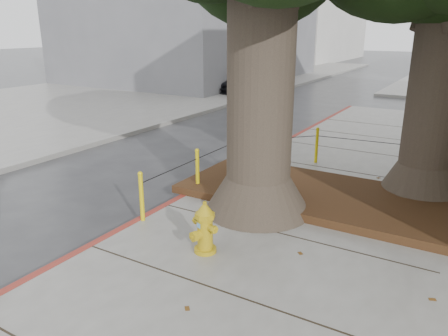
% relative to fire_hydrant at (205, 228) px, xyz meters
% --- Properties ---
extents(ground, '(140.00, 140.00, 0.00)m').
position_rel_fire_hydrant_xyz_m(ground, '(0.27, -0.79, -0.56)').
color(ground, '#28282B').
rests_on(ground, ground).
extents(sidewalk_opposite, '(14.00, 60.00, 0.15)m').
position_rel_fire_hydrant_xyz_m(sidewalk_opposite, '(-13.73, 9.21, -0.49)').
color(sidewalk_opposite, slate).
rests_on(sidewalk_opposite, ground).
extents(curb_red, '(0.14, 26.00, 0.16)m').
position_rel_fire_hydrant_xyz_m(curb_red, '(-1.73, 1.71, -0.49)').
color(curb_red, maroon).
rests_on(curb_red, ground).
extents(planter_bed, '(6.40, 2.60, 0.16)m').
position_rel_fire_hydrant_xyz_m(planter_bed, '(1.17, 3.11, -0.33)').
color(planter_bed, black).
rests_on(planter_bed, sidewalk_main).
extents(bollard_ring, '(3.79, 5.39, 0.95)m').
position_rel_fire_hydrant_xyz_m(bollard_ring, '(-0.60, 3.58, 0.10)').
color(bollard_ring, yellow).
rests_on(bollard_ring, sidewalk_main).
extents(fire_hydrant, '(0.45, 0.45, 0.85)m').
position_rel_fire_hydrant_xyz_m(fire_hydrant, '(0.00, 0.00, 0.00)').
color(fire_hydrant, gold).
rests_on(fire_hydrant, sidewalk_main).
extents(car_dark, '(2.37, 4.75, 1.33)m').
position_rel_fire_hydrant_xyz_m(car_dark, '(-8.20, 16.96, 0.10)').
color(car_dark, black).
rests_on(car_dark, ground).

